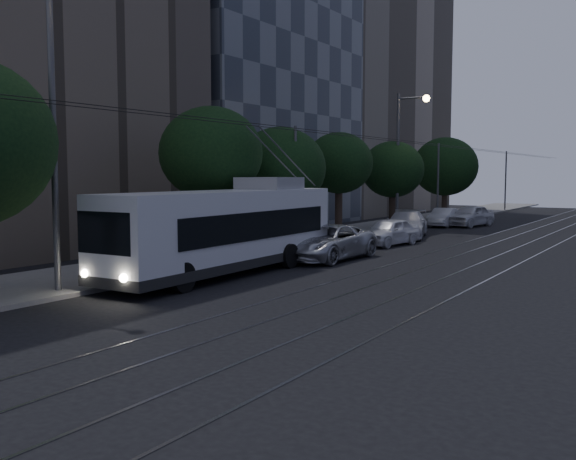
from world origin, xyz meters
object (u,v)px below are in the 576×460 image
(car_white_b, at_px, (406,224))
(car_white_d, at_px, (470,216))
(car_white_c, at_px, (443,217))
(streetlamp_near, at_px, (61,91))
(pickup_silver, at_px, (327,242))
(trolleybus, at_px, (228,230))
(car_white_a, at_px, (389,232))
(streetlamp_far, at_px, (404,147))

(car_white_b, height_order, car_white_d, car_white_b)
(car_white_c, bearing_deg, streetlamp_near, -94.80)
(pickup_silver, distance_m, car_white_c, 20.08)
(car_white_b, distance_m, car_white_c, 8.95)
(trolleybus, height_order, car_white_d, trolleybus)
(trolleybus, relative_size, car_white_d, 2.66)
(car_white_b, relative_size, streetlamp_near, 0.53)
(car_white_a, distance_m, car_white_c, 13.41)
(pickup_silver, height_order, car_white_d, car_white_d)
(car_white_b, bearing_deg, pickup_silver, -102.04)
(pickup_silver, relative_size, car_white_d, 1.21)
(car_white_a, bearing_deg, car_white_d, 97.98)
(streetlamp_far, bearing_deg, streetlamp_near, -89.96)
(trolleybus, bearing_deg, car_white_d, 85.88)
(car_white_b, height_order, car_white_c, car_white_b)
(trolleybus, height_order, streetlamp_far, streetlamp_far)
(car_white_c, height_order, car_white_d, car_white_d)
(car_white_c, bearing_deg, car_white_d, 31.26)
(car_white_b, distance_m, car_white_d, 10.03)
(car_white_a, height_order, car_white_d, car_white_d)
(pickup_silver, xyz_separation_m, car_white_a, (0.00, 6.71, -0.05))
(car_white_d, bearing_deg, car_white_b, -83.07)
(car_white_c, height_order, streetlamp_near, streetlamp_near)
(streetlamp_near, bearing_deg, car_white_d, 85.31)
(car_white_d, xyz_separation_m, streetlamp_far, (-2.70, -5.94, 4.68))
(streetlamp_far, bearing_deg, car_white_b, -64.90)
(car_white_a, relative_size, car_white_b, 0.77)
(car_white_a, bearing_deg, streetlamp_far, 115.70)
(trolleybus, height_order, pickup_silver, trolleybus)
(car_white_a, bearing_deg, pickup_silver, -82.02)
(pickup_silver, xyz_separation_m, car_white_c, (-1.60, 20.02, -0.11))
(trolleybus, distance_m, car_white_a, 12.18)
(trolleybus, xyz_separation_m, car_white_c, (-0.36, 25.39, -1.01))
(car_white_b, xyz_separation_m, streetlamp_near, (-1.88, -22.68, 5.40))
(pickup_silver, bearing_deg, car_white_d, 91.26)
(trolleybus, relative_size, car_white_b, 2.22)
(car_white_c, bearing_deg, car_white_b, -87.72)
(pickup_silver, distance_m, streetlamp_far, 16.10)
(car_white_a, distance_m, car_white_b, 4.47)
(pickup_silver, distance_m, car_white_d, 21.10)
(car_white_b, relative_size, car_white_d, 1.20)
(car_white_b, bearing_deg, car_white_a, -95.83)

